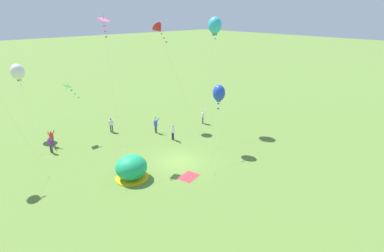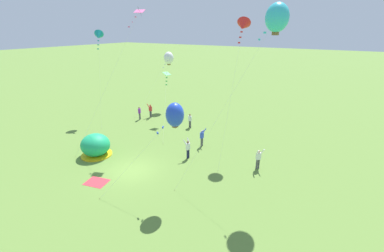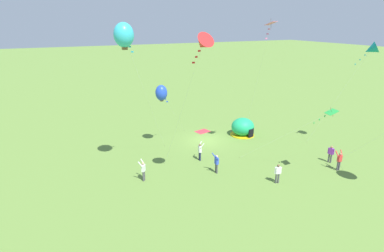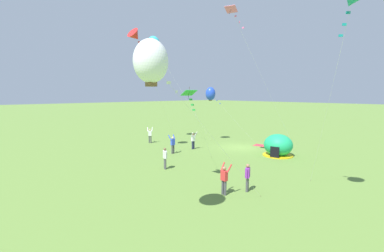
{
  "view_description": "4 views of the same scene",
  "coord_description": "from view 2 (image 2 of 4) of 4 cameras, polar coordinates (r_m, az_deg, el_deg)",
  "views": [
    {
      "loc": [
        -16.01,
        -19.66,
        13.43
      ],
      "look_at": [
        2.61,
        0.91,
        2.68
      ],
      "focal_mm": 28.0,
      "sensor_mm": 36.0,
      "label": 1
    },
    {
      "loc": [
        14.15,
        -13.46,
        11.24
      ],
      "look_at": [
        3.05,
        4.67,
        3.09
      ],
      "focal_mm": 24.0,
      "sensor_mm": 36.0,
      "label": 2
    },
    {
      "loc": [
        14.77,
        27.98,
        12.81
      ],
      "look_at": [
        2.77,
        2.4,
        2.93
      ],
      "focal_mm": 28.0,
      "sensor_mm": 36.0,
      "label": 3
    },
    {
      "loc": [
        -17.09,
        22.71,
        5.95
      ],
      "look_at": [
        2.79,
        4.53,
        2.53
      ],
      "focal_mm": 24.0,
      "sensor_mm": 36.0,
      "label": 4
    }
  ],
  "objects": [
    {
      "name": "kite_red",
      "position": [
        24.66,
        11.26,
        21.02
      ],
      "size": [
        1.63,
        6.74,
        12.17
      ],
      "color": "silver",
      "rests_on": "ground"
    },
    {
      "name": "kite_blue",
      "position": [
        16.81,
        -3.84,
        2.48
      ],
      "size": [
        4.71,
        4.23,
        6.74
      ],
      "color": "silver",
      "rests_on": "ground"
    },
    {
      "name": "kite_green",
      "position": [
        32.06,
        -5.66,
        10.98
      ],
      "size": [
        4.56,
        6.97,
        6.37
      ],
      "color": "silver",
      "rests_on": "ground"
    },
    {
      "name": "person_watching_sky",
      "position": [
        34.05,
        -11.59,
        2.97
      ],
      "size": [
        0.37,
        0.55,
        1.72
      ],
      "color": "#4C4C51",
      "rests_on": "ground"
    },
    {
      "name": "person_flying_kite",
      "position": [
        22.45,
        14.54,
        -6.91
      ],
      "size": [
        0.68,
        0.72,
        1.89
      ],
      "color": "#4C4C51",
      "rests_on": "ground"
    },
    {
      "name": "kite_teal",
      "position": [
        35.08,
        -20.07,
        18.28
      ],
      "size": [
        3.74,
        4.49,
        11.06
      ],
      "color": "silver",
      "rests_on": "ground"
    },
    {
      "name": "person_arms_raised",
      "position": [
        23.44,
        -0.92,
        -4.94
      ],
      "size": [
        0.5,
        0.68,
        1.89
      ],
      "color": "#1E2347",
      "rests_on": "ground"
    },
    {
      "name": "person_far_back",
      "position": [
        25.81,
        2.23,
        -2.43
      ],
      "size": [
        0.47,
        0.68,
        1.89
      ],
      "color": "#4C4C51",
      "rests_on": "ground"
    },
    {
      "name": "ground_plane",
      "position": [
        22.53,
        -13.12,
        -9.56
      ],
      "size": [
        300.0,
        300.0,
        0.0
      ],
      "primitive_type": "plane",
      "color": "olive"
    },
    {
      "name": "popup_tent",
      "position": [
        25.61,
        -20.65,
        -4.05
      ],
      "size": [
        2.81,
        2.81,
        2.1
      ],
      "color": "#1EAD6B",
      "rests_on": "ground"
    },
    {
      "name": "kite_white",
      "position": [
        38.04,
        -5.2,
        14.8
      ],
      "size": [
        1.6,
        7.52,
        8.08
      ],
      "color": "silver",
      "rests_on": "ground"
    },
    {
      "name": "picnic_blanket",
      "position": [
        21.75,
        -20.43,
        -11.62
      ],
      "size": [
        1.95,
        1.65,
        0.01
      ],
      "primitive_type": "cube",
      "rotation": [
        0.0,
        0.0,
        0.23
      ],
      "color": "#CC333D",
      "rests_on": "ground"
    },
    {
      "name": "kite_cyan",
      "position": [
        18.74,
        18.39,
        21.89
      ],
      "size": [
        5.55,
        5.95,
        12.79
      ],
      "color": "silver",
      "rests_on": "ground"
    },
    {
      "name": "kite_pink",
      "position": [
        25.89,
        -12.16,
        22.77
      ],
      "size": [
        3.52,
        7.41,
        13.07
      ],
      "color": "silver",
      "rests_on": "ground"
    },
    {
      "name": "person_center_field",
      "position": [
        34.69,
        -9.23,
        3.52
      ],
      "size": [
        0.68,
        0.49,
        1.89
      ],
      "color": "#4C4C51",
      "rests_on": "ground"
    },
    {
      "name": "person_with_toddler",
      "position": [
        30.56,
        -0.46,
        1.32
      ],
      "size": [
        0.55,
        0.36,
        1.72
      ],
      "color": "#4C4C51",
      "rests_on": "ground"
    }
  ]
}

